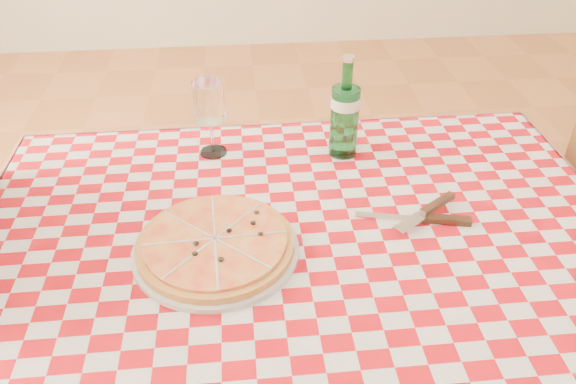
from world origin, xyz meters
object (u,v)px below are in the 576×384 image
dining_table (300,271)px  water_bottle (345,107)px  pizza_plate (215,243)px  wine_glass (211,119)px

dining_table → water_bottle: size_ratio=4.92×
dining_table → pizza_plate: (-0.17, -0.04, 0.12)m
pizza_plate → wine_glass: 0.36m
dining_table → wine_glass: 0.41m
pizza_plate → water_bottle: (0.30, 0.33, 0.10)m
dining_table → pizza_plate: size_ratio=3.83×
dining_table → wine_glass: (-0.17, 0.32, 0.19)m
water_bottle → wine_glass: bearing=174.1°
pizza_plate → dining_table: bearing=12.0°
water_bottle → wine_glass: 0.31m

